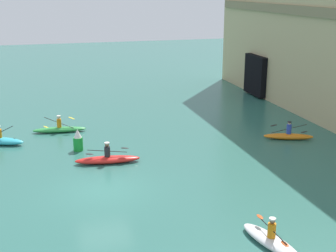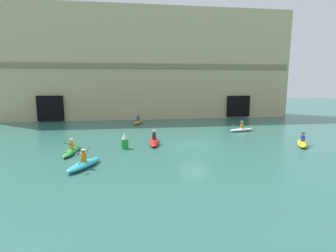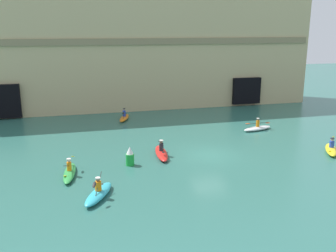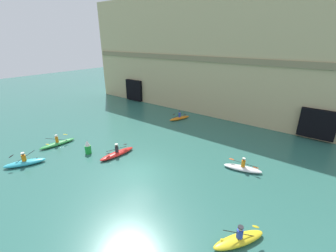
% 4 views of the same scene
% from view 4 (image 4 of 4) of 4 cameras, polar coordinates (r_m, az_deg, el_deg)
% --- Properties ---
extents(ground_plane, '(120.00, 120.00, 0.00)m').
position_cam_4_polar(ground_plane, '(18.58, -7.44, -11.39)').
color(ground_plane, '#2D665B').
extents(cliff_bluff, '(42.30, 6.13, 15.62)m').
position_cam_4_polar(cliff_bluff, '(32.73, 12.10, 17.06)').
color(cliff_bluff, tan).
rests_on(cliff_bluff, ground).
extents(kayak_yellow, '(2.28, 2.97, 1.10)m').
position_cam_4_polar(kayak_yellow, '(13.60, 17.55, -25.75)').
color(kayak_yellow, yellow).
rests_on(kayak_yellow, ground).
extents(kayak_green, '(1.05, 3.49, 1.11)m').
position_cam_4_polar(kayak_green, '(25.08, -26.25, -3.94)').
color(kayak_green, green).
rests_on(kayak_green, ground).
extents(kayak_white, '(3.10, 1.53, 1.12)m').
position_cam_4_polar(kayak_white, '(19.44, 18.42, -10.06)').
color(kayak_white, white).
rests_on(kayak_white, ground).
extents(kayak_orange, '(1.68, 3.10, 1.16)m').
position_cam_4_polar(kayak_orange, '(29.59, 2.94, 2.08)').
color(kayak_orange, orange).
rests_on(kayak_orange, ground).
extents(kayak_cyan, '(2.16, 3.14, 1.22)m').
position_cam_4_polar(kayak_cyan, '(22.63, -32.57, -7.81)').
color(kayak_cyan, '#33B2C6').
rests_on(kayak_cyan, ground).
extents(kayak_red, '(1.17, 3.56, 1.17)m').
position_cam_4_polar(kayak_red, '(21.10, -12.79, -6.77)').
color(kayak_red, red).
rests_on(kayak_red, ground).
extents(marker_buoy, '(0.56, 0.56, 1.30)m').
position_cam_4_polar(marker_buoy, '(22.09, -19.71, -5.15)').
color(marker_buoy, green).
rests_on(marker_buoy, ground).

